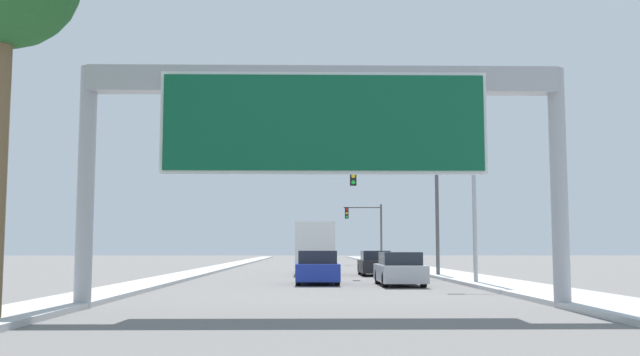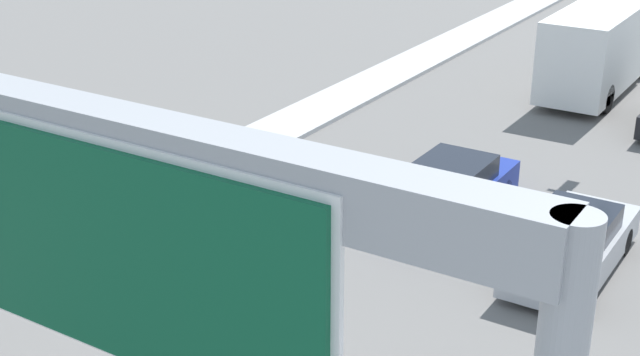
% 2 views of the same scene
% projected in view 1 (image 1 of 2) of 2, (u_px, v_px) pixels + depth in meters
% --- Properties ---
extents(sidewalk_right, '(3.00, 120.00, 0.15)m').
position_uv_depth(sidewalk_right, '(403.00, 266.00, 61.01)').
color(sidewalk_right, '#B8B8B8').
rests_on(sidewalk_right, ground).
extents(median_strip_left, '(2.00, 120.00, 0.15)m').
position_uv_depth(median_strip_left, '(228.00, 266.00, 60.74)').
color(median_strip_left, '#B8B8B8').
rests_on(median_strip_left, ground).
extents(sign_gantry, '(13.36, 0.73, 6.57)m').
position_uv_depth(sign_gantry, '(324.00, 119.00, 19.43)').
color(sign_gantry, '#9EA0A5').
rests_on(sign_gantry, ground).
extents(car_near_left, '(1.89, 4.35, 1.48)m').
position_uv_depth(car_near_left, '(317.00, 268.00, 31.70)').
color(car_near_left, navy).
rests_on(car_near_left, ground).
extents(car_mid_right, '(1.79, 4.68, 1.43)m').
position_uv_depth(car_mid_right, '(400.00, 270.00, 30.39)').
color(car_mid_right, '#A5A8AD').
rests_on(car_mid_right, ground).
extents(car_mid_left, '(1.75, 4.36, 1.44)m').
position_uv_depth(car_mid_left, '(375.00, 264.00, 41.46)').
color(car_mid_left, black).
rests_on(car_mid_left, ground).
extents(truck_box_primary, '(2.30, 7.80, 3.11)m').
position_uv_depth(truck_box_primary, '(314.00, 248.00, 44.16)').
color(truck_box_primary, white).
rests_on(truck_box_primary, ground).
extents(traffic_light_near_intersection, '(5.16, 0.32, 6.44)m').
position_uv_depth(traffic_light_near_intersection, '(408.00, 197.00, 39.49)').
color(traffic_light_near_intersection, '#4C4C4F').
rests_on(traffic_light_near_intersection, ground).
extents(traffic_light_mid_block, '(3.75, 0.32, 5.84)m').
position_uv_depth(traffic_light_mid_block, '(369.00, 224.00, 69.30)').
color(traffic_light_mid_block, '#4C4C4F').
rests_on(traffic_light_mid_block, ground).
extents(street_lamp_right, '(2.33, 0.28, 8.41)m').
position_uv_depth(street_lamp_right, '(467.00, 172.00, 31.23)').
color(street_lamp_right, '#9EA0A5').
rests_on(street_lamp_right, ground).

